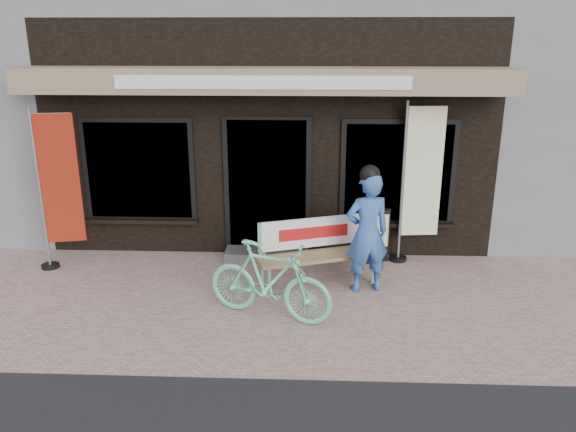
{
  "coord_description": "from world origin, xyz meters",
  "views": [
    {
      "loc": [
        0.67,
        -6.43,
        3.34
      ],
      "look_at": [
        0.38,
        0.7,
        1.05
      ],
      "focal_mm": 35.0,
      "sensor_mm": 36.0,
      "label": 1
    }
  ],
  "objects_px": {
    "bench": "(316,246)",
    "nobori_red": "(57,188)",
    "nobori_cream": "(419,181)",
    "bicycle": "(269,281)",
    "person": "(367,230)",
    "menu_stand": "(376,236)"
  },
  "relations": [
    {
      "from": "bicycle",
      "to": "person",
      "type": "bearing_deg",
      "value": -35.2
    },
    {
      "from": "nobori_cream",
      "to": "nobori_red",
      "type": "bearing_deg",
      "value": 179.85
    },
    {
      "from": "person",
      "to": "bicycle",
      "type": "relative_size",
      "value": 1.08
    },
    {
      "from": "menu_stand",
      "to": "nobori_red",
      "type": "bearing_deg",
      "value": 162.79
    },
    {
      "from": "bench",
      "to": "nobori_red",
      "type": "bearing_deg",
      "value": 154.56
    },
    {
      "from": "bench",
      "to": "nobori_cream",
      "type": "height_order",
      "value": "nobori_cream"
    },
    {
      "from": "nobori_red",
      "to": "nobori_cream",
      "type": "height_order",
      "value": "nobori_cream"
    },
    {
      "from": "bench",
      "to": "person",
      "type": "xyz_separation_m",
      "value": [
        0.68,
        -0.23,
        0.33
      ]
    },
    {
      "from": "person",
      "to": "nobori_cream",
      "type": "height_order",
      "value": "nobori_cream"
    },
    {
      "from": "nobori_red",
      "to": "nobori_cream",
      "type": "bearing_deg",
      "value": -7.5
    },
    {
      "from": "nobori_red",
      "to": "person",
      "type": "bearing_deg",
      "value": -20.83
    },
    {
      "from": "nobori_red",
      "to": "bicycle",
      "type": "bearing_deg",
      "value": -37.6
    },
    {
      "from": "nobori_cream",
      "to": "menu_stand",
      "type": "relative_size",
      "value": 2.92
    },
    {
      "from": "bicycle",
      "to": "nobori_red",
      "type": "distance_m",
      "value": 3.6
    },
    {
      "from": "bench",
      "to": "nobori_red",
      "type": "distance_m",
      "value": 3.86
    },
    {
      "from": "bench",
      "to": "nobori_cream",
      "type": "distance_m",
      "value": 1.92
    },
    {
      "from": "person",
      "to": "nobori_red",
      "type": "height_order",
      "value": "nobori_red"
    },
    {
      "from": "bicycle",
      "to": "nobori_cream",
      "type": "relative_size",
      "value": 0.66
    },
    {
      "from": "person",
      "to": "nobori_red",
      "type": "distance_m",
      "value": 4.51
    },
    {
      "from": "bench",
      "to": "bicycle",
      "type": "height_order",
      "value": "bicycle"
    },
    {
      "from": "nobori_red",
      "to": "nobori_cream",
      "type": "relative_size",
      "value": 0.97
    },
    {
      "from": "bicycle",
      "to": "nobori_cream",
      "type": "distance_m",
      "value": 2.99
    }
  ]
}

